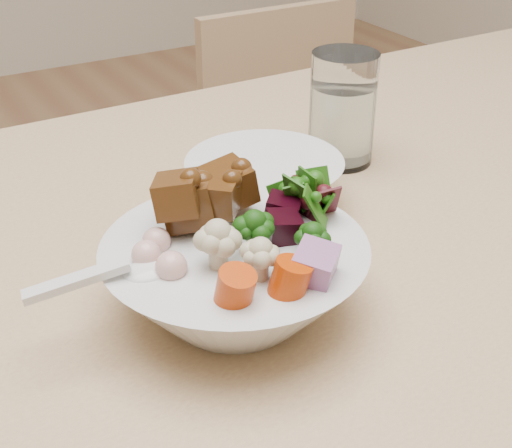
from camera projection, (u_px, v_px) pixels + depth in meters
name	position (u px, v px, depth m)	size (l,w,h in m)	color
dining_table	(500.00, 273.00, 0.77)	(1.71, 0.97, 0.80)	tan
chair_far	(302.00, 182.00, 1.54)	(0.37, 0.37, 0.80)	tan
food_bowl	(236.00, 272.00, 0.56)	(0.21, 0.21, 0.11)	silver
soup_spoon	(130.00, 274.00, 0.52)	(0.11, 0.04, 0.02)	silver
water_glass	(342.00, 113.00, 0.80)	(0.07, 0.07, 0.13)	silver
side_bowl	(264.00, 184.00, 0.72)	(0.16, 0.16, 0.05)	silver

